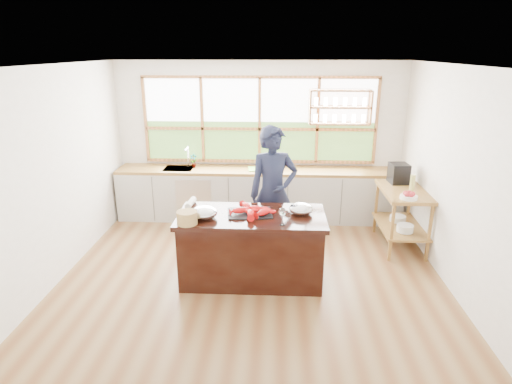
# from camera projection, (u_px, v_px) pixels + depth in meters

# --- Properties ---
(ground_plane) EXTENTS (5.00, 5.00, 0.00)m
(ground_plane) POSITION_uv_depth(u_px,v_px,m) (253.00, 271.00, 5.83)
(ground_plane) COLOR olive
(room_shell) EXTENTS (5.02, 4.52, 2.71)m
(room_shell) POSITION_uv_depth(u_px,v_px,m) (256.00, 137.00, 5.76)
(room_shell) COLOR white
(room_shell) RESTS_ON ground_plane
(back_counter) EXTENTS (4.90, 0.63, 0.90)m
(back_counter) POSITION_uv_depth(u_px,v_px,m) (258.00, 194.00, 7.53)
(back_counter) COLOR #B4B0AA
(back_counter) RESTS_ON ground_plane
(right_shelf_unit) EXTENTS (0.62, 1.10, 0.90)m
(right_shelf_unit) POSITION_uv_depth(u_px,v_px,m) (402.00, 209.00, 6.38)
(right_shelf_unit) COLOR olive
(right_shelf_unit) RESTS_ON ground_plane
(island) EXTENTS (1.85, 0.90, 0.90)m
(island) POSITION_uv_depth(u_px,v_px,m) (252.00, 247.00, 5.50)
(island) COLOR black
(island) RESTS_ON ground_plane
(cook) EXTENTS (0.79, 0.62, 1.90)m
(cook) POSITION_uv_depth(u_px,v_px,m) (273.00, 193.00, 5.99)
(cook) COLOR #171C32
(cook) RESTS_ON ground_plane
(potted_plant) EXTENTS (0.13, 0.09, 0.25)m
(potted_plant) POSITION_uv_depth(u_px,v_px,m) (194.00, 161.00, 7.45)
(potted_plant) COLOR slate
(potted_plant) RESTS_ON back_counter
(cutting_board) EXTENTS (0.43, 0.35, 0.01)m
(cutting_board) POSITION_uv_depth(u_px,v_px,m) (260.00, 169.00, 7.38)
(cutting_board) COLOR #78CA47
(cutting_board) RESTS_ON back_counter
(espresso_machine) EXTENTS (0.29, 0.31, 0.31)m
(espresso_machine) POSITION_uv_depth(u_px,v_px,m) (399.00, 173.00, 6.59)
(espresso_machine) COLOR black
(espresso_machine) RESTS_ON right_shelf_unit
(wine_bottle) EXTENTS (0.08, 0.08, 0.28)m
(wine_bottle) POSITION_uv_depth(u_px,v_px,m) (412.00, 184.00, 6.08)
(wine_bottle) COLOR #B0B255
(wine_bottle) RESTS_ON right_shelf_unit
(fruit_bowl) EXTENTS (0.24, 0.24, 0.11)m
(fruit_bowl) POSITION_uv_depth(u_px,v_px,m) (409.00, 196.00, 5.91)
(fruit_bowl) COLOR white
(fruit_bowl) RESTS_ON right_shelf_unit
(slate_board) EXTENTS (0.60, 0.47, 0.02)m
(slate_board) POSITION_uv_depth(u_px,v_px,m) (250.00, 213.00, 5.39)
(slate_board) COLOR black
(slate_board) RESTS_ON island
(lobster_pile) EXTENTS (0.52, 0.48, 0.08)m
(lobster_pile) POSITION_uv_depth(u_px,v_px,m) (251.00, 210.00, 5.34)
(lobster_pile) COLOR red
(lobster_pile) RESTS_ON slate_board
(mixing_bowl_left) EXTENTS (0.33, 0.33, 0.16)m
(mixing_bowl_left) POSITION_uv_depth(u_px,v_px,m) (204.00, 213.00, 5.24)
(mixing_bowl_left) COLOR silver
(mixing_bowl_left) RESTS_ON island
(mixing_bowl_right) EXTENTS (0.30, 0.30, 0.15)m
(mixing_bowl_right) POSITION_uv_depth(u_px,v_px,m) (301.00, 209.00, 5.37)
(mixing_bowl_right) COLOR silver
(mixing_bowl_right) RESTS_ON island
(wine_glass) EXTENTS (0.08, 0.08, 0.22)m
(wine_glass) POSITION_uv_depth(u_px,v_px,m) (283.00, 212.00, 4.99)
(wine_glass) COLOR white
(wine_glass) RESTS_ON island
(wicker_basket) EXTENTS (0.25, 0.25, 0.16)m
(wicker_basket) POSITION_uv_depth(u_px,v_px,m) (187.00, 218.00, 5.05)
(wicker_basket) COLOR tan
(wicker_basket) RESTS_ON island
(parchment_roll) EXTENTS (0.10, 0.31, 0.08)m
(parchment_roll) POSITION_uv_depth(u_px,v_px,m) (191.00, 203.00, 5.65)
(parchment_roll) COLOR white
(parchment_roll) RESTS_ON island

